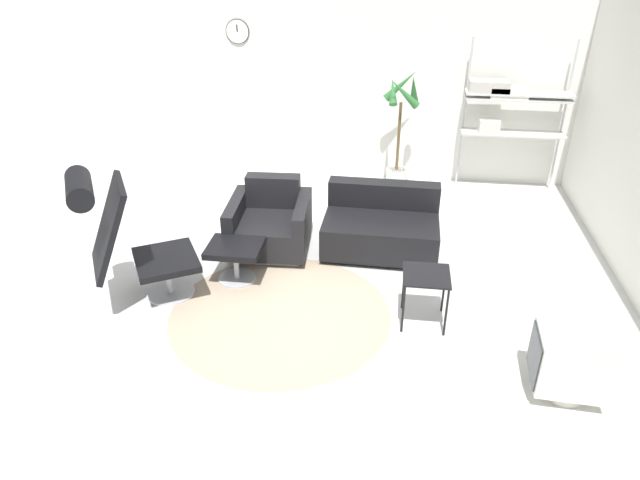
% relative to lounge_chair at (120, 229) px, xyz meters
% --- Properties ---
extents(ground_plane, '(12.00, 12.00, 0.00)m').
position_rel_lounge_chair_xyz_m(ground_plane, '(1.46, 0.38, -0.74)').
color(ground_plane, silver).
extents(wall_back, '(12.00, 0.09, 2.80)m').
position_rel_lounge_chair_xyz_m(wall_back, '(1.46, 3.37, 0.66)').
color(wall_back, silver).
rests_on(wall_back, ground_plane).
extents(round_rug, '(1.95, 1.95, 0.01)m').
position_rel_lounge_chair_xyz_m(round_rug, '(1.36, -0.02, -0.74)').
color(round_rug, tan).
rests_on(round_rug, ground_plane).
extents(lounge_chair, '(1.11, 0.97, 1.26)m').
position_rel_lounge_chair_xyz_m(lounge_chair, '(0.00, 0.00, 0.00)').
color(lounge_chair, '#BCBCC1').
rests_on(lounge_chair, ground_plane).
extents(ottoman, '(0.51, 0.43, 0.38)m').
position_rel_lounge_chair_xyz_m(ottoman, '(0.84, 0.49, -0.45)').
color(ottoman, '#BCBCC1').
rests_on(ottoman, ground_plane).
extents(armchair_red, '(0.85, 0.86, 0.71)m').
position_rel_lounge_chair_xyz_m(armchair_red, '(1.03, 1.16, -0.48)').
color(armchair_red, silver).
rests_on(armchair_red, ground_plane).
extents(couch_low, '(1.18, 0.82, 0.66)m').
position_rel_lounge_chair_xyz_m(couch_low, '(2.18, 1.28, -0.49)').
color(couch_low, black).
rests_on(couch_low, ground_plane).
extents(side_table, '(0.39, 0.39, 0.48)m').
position_rel_lounge_chair_xyz_m(side_table, '(2.60, 0.05, -0.32)').
color(side_table, black).
rests_on(side_table, ground_plane).
extents(crt_television, '(0.52, 0.45, 0.51)m').
position_rel_lounge_chair_xyz_m(crt_television, '(3.60, -0.69, -0.46)').
color(crt_television, beige).
rests_on(crt_television, ground_plane).
extents(potted_plant, '(0.45, 0.48, 1.52)m').
position_rel_lounge_chair_xyz_m(potted_plant, '(2.32, 2.88, -0.06)').
color(potted_plant, silver).
rests_on(potted_plant, ground_plane).
extents(shelf_unit, '(1.26, 0.28, 1.87)m').
position_rel_lounge_chair_xyz_m(shelf_unit, '(3.56, 3.08, 0.39)').
color(shelf_unit, '#BCBCC1').
rests_on(shelf_unit, ground_plane).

